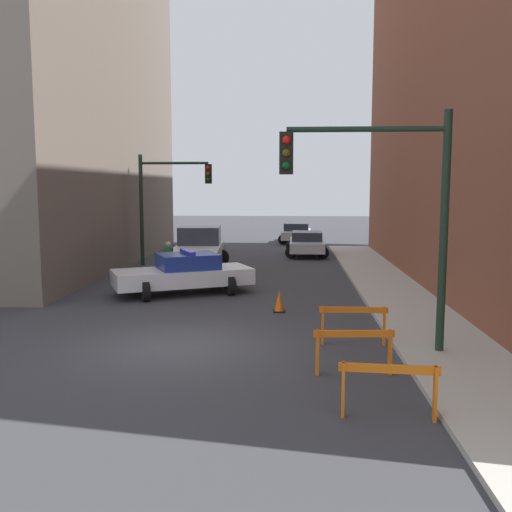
# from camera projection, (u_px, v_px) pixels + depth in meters

# --- Properties ---
(ground_plane) EXTENTS (120.00, 120.00, 0.00)m
(ground_plane) POSITION_uv_depth(u_px,v_px,m) (178.00, 346.00, 13.30)
(ground_plane) COLOR #38383D
(sidewalk_right) EXTENTS (2.40, 44.00, 0.12)m
(sidewalk_right) POSITION_uv_depth(u_px,v_px,m) (448.00, 348.00, 12.94)
(sidewalk_right) COLOR #B2ADA3
(sidewalk_right) RESTS_ON ground_plane
(traffic_light_near) EXTENTS (3.64, 0.35, 5.20)m
(traffic_light_near) POSITION_uv_depth(u_px,v_px,m) (390.00, 195.00, 12.22)
(traffic_light_near) COLOR black
(traffic_light_near) RESTS_ON sidewalk_right
(traffic_light_far) EXTENTS (3.44, 0.35, 5.20)m
(traffic_light_far) POSITION_uv_depth(u_px,v_px,m) (164.00, 193.00, 26.71)
(traffic_light_far) COLOR black
(traffic_light_far) RESTS_ON ground_plane
(police_car) EXTENTS (5.04, 3.66, 1.52)m
(police_car) POSITION_uv_depth(u_px,v_px,m) (184.00, 273.00, 19.75)
(police_car) COLOR white
(police_car) RESTS_ON ground_plane
(white_truck) EXTENTS (2.87, 5.52, 1.90)m
(white_truck) POSITION_uv_depth(u_px,v_px,m) (198.00, 250.00, 25.24)
(white_truck) COLOR silver
(white_truck) RESTS_ON ground_plane
(parked_car_near) EXTENTS (2.31, 4.32, 1.31)m
(parked_car_near) POSITION_uv_depth(u_px,v_px,m) (307.00, 243.00, 30.81)
(parked_car_near) COLOR silver
(parked_car_near) RESTS_ON ground_plane
(parked_car_mid) EXTENTS (2.43, 4.39, 1.31)m
(parked_car_mid) POSITION_uv_depth(u_px,v_px,m) (296.00, 233.00, 37.97)
(parked_car_mid) COLOR silver
(parked_car_mid) RESTS_ON ground_plane
(pedestrian_crossing) EXTENTS (0.50, 0.50, 1.66)m
(pedestrian_crossing) POSITION_uv_depth(u_px,v_px,m) (169.00, 263.00, 21.49)
(pedestrian_crossing) COLOR #382D23
(pedestrian_crossing) RESTS_ON ground_plane
(barrier_front) EXTENTS (1.60, 0.28, 0.90)m
(barrier_front) POSITION_uv_depth(u_px,v_px,m) (389.00, 382.00, 9.07)
(barrier_front) COLOR orange
(barrier_front) RESTS_ON ground_plane
(barrier_mid) EXTENTS (1.60, 0.26, 0.90)m
(barrier_mid) POSITION_uv_depth(u_px,v_px,m) (354.00, 344.00, 11.24)
(barrier_mid) COLOR orange
(barrier_mid) RESTS_ON ground_plane
(barrier_back) EXTENTS (1.60, 0.16, 0.90)m
(barrier_back) POSITION_uv_depth(u_px,v_px,m) (353.00, 319.00, 13.40)
(barrier_back) COLOR orange
(barrier_back) RESTS_ON ground_plane
(traffic_cone) EXTENTS (0.36, 0.36, 0.66)m
(traffic_cone) POSITION_uv_depth(u_px,v_px,m) (279.00, 301.00, 16.94)
(traffic_cone) COLOR black
(traffic_cone) RESTS_ON ground_plane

